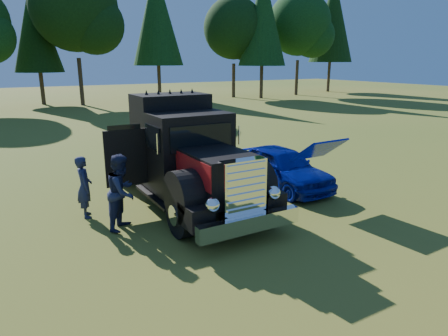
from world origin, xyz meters
TOP-DOWN VIEW (x-y plane):
  - ground at (0.00, 0.00)m, footprint 120.00×120.00m
  - treeline at (-1.25, 27.57)m, footprint 72.10×24.08m
  - diamond_t_truck at (1.32, 1.93)m, footprint 3.38×7.16m
  - hotrod_coupe at (4.56, 1.69)m, footprint 1.66×4.13m
  - spectator_near at (-1.35, 2.22)m, footprint 0.43×0.62m
  - spectator_far at (-0.71, 1.01)m, footprint 1.11×1.12m

SIDE VIEW (x-z plane):
  - ground at x=0.00m, z-range 0.00..0.00m
  - hotrod_coupe at x=4.56m, z-range -0.28..1.61m
  - spectator_near at x=-1.35m, z-range 0.00..1.60m
  - spectator_far at x=-0.71m, z-range 0.00..1.83m
  - diamond_t_truck at x=1.32m, z-range -0.22..2.78m
  - treeline at x=-1.25m, z-range 0.77..14.60m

